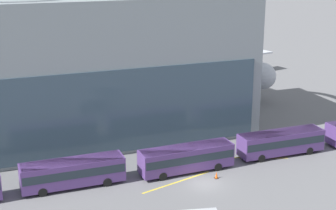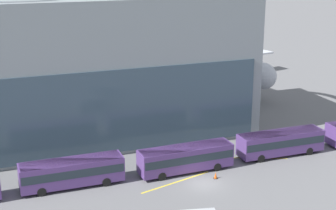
{
  "view_description": "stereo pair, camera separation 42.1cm",
  "coord_description": "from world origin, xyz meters",
  "px_view_note": "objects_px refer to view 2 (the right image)",
  "views": [
    {
      "loc": [
        -22.9,
        -48.45,
        25.4
      ],
      "look_at": [
        2.44,
        18.02,
        4.0
      ],
      "focal_mm": 55.0,
      "sensor_mm": 36.0,
      "label": 1
    },
    {
      "loc": [
        -22.51,
        -48.6,
        25.4
      ],
      "look_at": [
        2.44,
        18.02,
        4.0
      ],
      "focal_mm": 55.0,
      "sensor_mm": 36.0,
      "label": 2
    }
  ],
  "objects_px": {
    "shuttle_bus_2": "(186,157)",
    "floodlight_mast": "(186,12)",
    "airliner_at_gate_far": "(199,58)",
    "shuttle_bus_3": "(281,142)",
    "traffic_cone_0": "(216,175)",
    "shuttle_bus_1": "(72,171)"
  },
  "relations": [
    {
      "from": "shuttle_bus_1",
      "to": "traffic_cone_0",
      "type": "xyz_separation_m",
      "value": [
        15.94,
        -3.77,
        -1.44
      ]
    },
    {
      "from": "shuttle_bus_2",
      "to": "traffic_cone_0",
      "type": "distance_m",
      "value": 4.21
    },
    {
      "from": "airliner_at_gate_far",
      "to": "shuttle_bus_2",
      "type": "distance_m",
      "value": 44.51
    },
    {
      "from": "airliner_at_gate_far",
      "to": "shuttle_bus_2",
      "type": "bearing_deg",
      "value": -38.19
    },
    {
      "from": "shuttle_bus_1",
      "to": "shuttle_bus_2",
      "type": "height_order",
      "value": "same"
    },
    {
      "from": "shuttle_bus_3",
      "to": "traffic_cone_0",
      "type": "height_order",
      "value": "shuttle_bus_3"
    },
    {
      "from": "shuttle_bus_3",
      "to": "shuttle_bus_2",
      "type": "bearing_deg",
      "value": -177.34
    },
    {
      "from": "traffic_cone_0",
      "to": "floodlight_mast",
      "type": "bearing_deg",
      "value": 82.78
    },
    {
      "from": "shuttle_bus_2",
      "to": "shuttle_bus_3",
      "type": "bearing_deg",
      "value": 0.74
    },
    {
      "from": "shuttle_bus_3",
      "to": "floodlight_mast",
      "type": "distance_m",
      "value": 21.01
    },
    {
      "from": "shuttle_bus_2",
      "to": "floodlight_mast",
      "type": "bearing_deg",
      "value": 66.95
    },
    {
      "from": "shuttle_bus_3",
      "to": "floodlight_mast",
      "type": "relative_size",
      "value": 0.44
    },
    {
      "from": "shuttle_bus_1",
      "to": "shuttle_bus_3",
      "type": "bearing_deg",
      "value": -0.1
    },
    {
      "from": "airliner_at_gate_far",
      "to": "floodlight_mast",
      "type": "relative_size",
      "value": 1.52
    },
    {
      "from": "shuttle_bus_1",
      "to": "shuttle_bus_2",
      "type": "bearing_deg",
      "value": -2.73
    },
    {
      "from": "shuttle_bus_3",
      "to": "traffic_cone_0",
      "type": "bearing_deg",
      "value": -161.41
    },
    {
      "from": "shuttle_bus_2",
      "to": "traffic_cone_0",
      "type": "xyz_separation_m",
      "value": [
        2.51,
        -3.06,
        -1.44
      ]
    },
    {
      "from": "airliner_at_gate_far",
      "to": "floodlight_mast",
      "type": "distance_m",
      "value": 35.28
    },
    {
      "from": "shuttle_bus_3",
      "to": "traffic_cone_0",
      "type": "distance_m",
      "value": 11.59
    },
    {
      "from": "shuttle_bus_2",
      "to": "shuttle_bus_3",
      "type": "height_order",
      "value": "same"
    },
    {
      "from": "airliner_at_gate_far",
      "to": "shuttle_bus_2",
      "type": "relative_size",
      "value": 3.45
    },
    {
      "from": "shuttle_bus_2",
      "to": "traffic_cone_0",
      "type": "relative_size",
      "value": 14.11
    }
  ]
}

